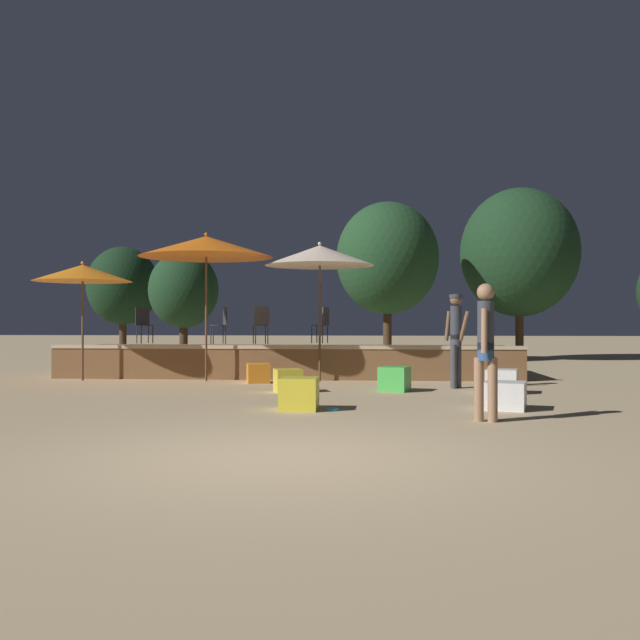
% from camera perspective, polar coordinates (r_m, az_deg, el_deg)
% --- Properties ---
extents(ground_plane, '(120.00, 120.00, 0.00)m').
position_cam_1_polar(ground_plane, '(7.12, -3.18, -10.90)').
color(ground_plane, tan).
extents(wooden_deck, '(10.86, 3.15, 0.79)m').
position_cam_1_polar(wooden_deck, '(17.73, -2.33, -3.27)').
color(wooden_deck, brown).
rests_on(wooden_deck, ground).
extents(patio_umbrella_0, '(2.45, 2.45, 3.11)m').
position_cam_1_polar(patio_umbrella_0, '(15.92, -0.02, 5.17)').
color(patio_umbrella_0, brown).
rests_on(patio_umbrella_0, ground).
extents(patio_umbrella_1, '(3.00, 3.00, 3.32)m').
position_cam_1_polar(patio_umbrella_1, '(16.18, -9.09, 5.81)').
color(patio_umbrella_1, brown).
rests_on(patio_umbrella_1, ground).
extents(patio_umbrella_2, '(2.19, 2.19, 2.69)m').
position_cam_1_polar(patio_umbrella_2, '(16.95, -18.46, 3.57)').
color(patio_umbrella_2, brown).
rests_on(patio_umbrella_2, ground).
extents(cube_seat_0, '(0.58, 0.58, 0.42)m').
position_cam_1_polar(cube_seat_0, '(15.51, -4.96, -4.26)').
color(cube_seat_0, orange).
rests_on(cube_seat_0, ground).
extents(cube_seat_1, '(0.61, 0.61, 0.44)m').
position_cam_1_polar(cube_seat_1, '(13.44, -2.58, -4.87)').
color(cube_seat_1, yellow).
rests_on(cube_seat_1, ground).
extents(cube_seat_2, '(0.67, 0.67, 0.44)m').
position_cam_1_polar(cube_seat_2, '(13.65, 14.31, -4.77)').
color(cube_seat_2, white).
rests_on(cube_seat_2, ground).
extents(cube_seat_3, '(0.66, 0.66, 0.47)m').
position_cam_1_polar(cube_seat_3, '(13.71, 5.98, -4.71)').
color(cube_seat_3, '#4CC651').
rests_on(cube_seat_3, ground).
extents(cube_seat_4, '(0.74, 0.74, 0.42)m').
position_cam_1_polar(cube_seat_4, '(11.18, 14.59, -5.87)').
color(cube_seat_4, white).
rests_on(cube_seat_4, ground).
extents(cube_seat_5, '(0.57, 0.57, 0.49)m').
position_cam_1_polar(cube_seat_5, '(10.76, -1.68, -5.92)').
color(cube_seat_5, yellow).
rests_on(cube_seat_5, ground).
extents(person_0, '(0.30, 0.52, 1.84)m').
position_cam_1_polar(person_0, '(9.70, 13.12, -1.94)').
color(person_0, '#997051').
rests_on(person_0, ground).
extents(person_1, '(0.50, 0.39, 1.88)m').
position_cam_1_polar(person_1, '(14.45, 10.82, -1.06)').
color(person_1, '#3F3F47').
rests_on(person_1, ground).
extents(bistro_chair_0, '(0.48, 0.48, 0.90)m').
position_cam_1_polar(bistro_chair_0, '(18.33, -13.94, -0.11)').
color(bistro_chair_0, '#2D3338').
rests_on(bistro_chair_0, wooden_deck).
extents(bistro_chair_1, '(0.44, 0.44, 0.90)m').
position_cam_1_polar(bistro_chair_1, '(17.86, 0.23, -0.12)').
color(bistro_chair_1, '#47474C').
rests_on(bistro_chair_1, wooden_deck).
extents(bistro_chair_2, '(0.45, 0.45, 0.90)m').
position_cam_1_polar(bistro_chair_2, '(17.46, -7.86, -0.11)').
color(bistro_chair_2, '#2D3338').
rests_on(bistro_chair_2, wooden_deck).
extents(bistro_chair_3, '(0.44, 0.44, 0.90)m').
position_cam_1_polar(bistro_chair_3, '(17.13, -4.73, -0.12)').
color(bistro_chair_3, '#47474C').
rests_on(bistro_chair_3, wooden_deck).
extents(frisbee_disc, '(0.22, 0.22, 0.03)m').
position_cam_1_polar(frisbee_disc, '(10.74, 0.98, -7.14)').
color(frisbee_disc, '#33B2D8').
rests_on(frisbee_disc, ground).
extents(background_tree_0, '(2.36, 2.36, 3.70)m').
position_cam_1_polar(background_tree_0, '(24.54, -10.86, 2.36)').
color(background_tree_0, '#3D2B1C').
rests_on(background_tree_0, ground).
extents(background_tree_1, '(4.04, 4.04, 5.94)m').
position_cam_1_polar(background_tree_1, '(25.66, 15.67, 5.22)').
color(background_tree_1, '#3D2B1C').
rests_on(background_tree_1, ground).
extents(background_tree_2, '(2.77, 2.77, 4.25)m').
position_cam_1_polar(background_tree_2, '(28.83, -15.49, 2.64)').
color(background_tree_2, '#3D2B1C').
rests_on(background_tree_2, ground).
extents(background_tree_3, '(3.35, 3.35, 5.25)m').
position_cam_1_polar(background_tree_3, '(23.51, 5.41, 4.92)').
color(background_tree_3, '#3D2B1C').
rests_on(background_tree_3, ground).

